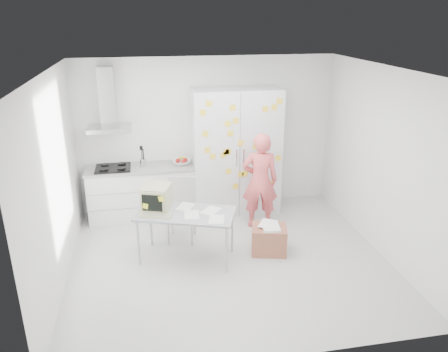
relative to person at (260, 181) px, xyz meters
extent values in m
cube|color=silver|center=(-0.70, -0.97, -0.81)|extent=(4.50, 4.00, 0.02)
cube|color=white|center=(-0.70, 1.03, 0.55)|extent=(4.50, 0.02, 2.70)
cube|color=white|center=(-2.95, -0.97, 0.55)|extent=(0.02, 4.00, 2.70)
cube|color=white|center=(1.55, -0.97, 0.55)|extent=(0.02, 4.00, 2.70)
cube|color=white|center=(-0.70, -0.97, 1.90)|extent=(4.50, 4.00, 0.02)
cube|color=white|center=(-1.90, 0.73, -0.36)|extent=(1.80, 0.60, 0.88)
cube|color=gray|center=(-1.90, 0.43, -0.22)|extent=(1.76, 0.01, 0.01)
cube|color=gray|center=(-1.90, 0.43, -0.50)|extent=(1.76, 0.01, 0.01)
cube|color=#9E9E99|center=(-1.90, 0.73, 0.10)|extent=(1.84, 0.63, 0.04)
cube|color=black|center=(-2.35, 0.73, 0.12)|extent=(0.58, 0.50, 0.03)
cylinder|color=black|center=(-2.49, 0.61, 0.15)|extent=(0.14, 0.14, 0.02)
cylinder|color=black|center=(-2.21, 0.61, 0.15)|extent=(0.14, 0.14, 0.02)
cylinder|color=black|center=(-2.49, 0.85, 0.15)|extent=(0.14, 0.14, 0.02)
cylinder|color=black|center=(-2.21, 0.85, 0.15)|extent=(0.14, 0.14, 0.02)
cylinder|color=silver|center=(-1.85, 0.73, 0.19)|extent=(0.10, 0.10, 0.14)
cylinder|color=black|center=(-1.87, 0.74, 0.29)|extent=(0.01, 0.01, 0.30)
cylinder|color=black|center=(-1.84, 0.72, 0.29)|extent=(0.01, 0.01, 0.30)
cylinder|color=black|center=(-1.85, 0.75, 0.29)|extent=(0.01, 0.01, 0.30)
cube|color=black|center=(-1.87, 0.74, 0.45)|extent=(0.05, 0.01, 0.07)
imported|color=white|center=(-1.20, 0.73, 0.15)|extent=(0.31, 0.31, 0.08)
sphere|color=#B2140F|center=(-1.26, 0.75, 0.18)|extent=(0.08, 0.08, 0.08)
sphere|color=#B2140F|center=(-1.17, 0.68, 0.18)|extent=(0.08, 0.08, 0.08)
sphere|color=#B2140F|center=(-1.13, 0.77, 0.18)|extent=(0.08, 0.08, 0.08)
cylinder|color=yellow|center=(-1.22, 0.75, 0.23)|extent=(0.09, 0.17, 0.10)
cylinder|color=yellow|center=(-1.20, 0.75, 0.23)|extent=(0.04, 0.17, 0.10)
cylinder|color=yellow|center=(-1.17, 0.75, 0.23)|extent=(0.08, 0.17, 0.10)
cube|color=silver|center=(-2.35, 0.78, 0.80)|extent=(0.70, 0.48, 0.07)
cube|color=silver|center=(-2.35, 0.90, 1.30)|extent=(0.26, 0.24, 0.95)
cube|color=silver|center=(-0.25, 0.71, 0.30)|extent=(1.50, 0.65, 2.20)
cube|color=slate|center=(-0.25, 0.38, 0.30)|extent=(0.01, 0.01, 2.16)
cube|color=silver|center=(-0.31, 0.37, 0.30)|extent=(0.02, 0.02, 0.30)
cube|color=silver|center=(-0.19, 0.37, 0.30)|extent=(0.02, 0.02, 0.30)
cube|color=yellow|center=(0.16, 0.37, 1.10)|extent=(0.10, 0.00, 0.10)
cube|color=yellow|center=(0.31, 0.37, 1.12)|extent=(0.12, 0.00, 0.12)
cube|color=yellow|center=(0.41, 0.37, 0.25)|extent=(0.12, 0.00, 0.12)
cube|color=yellow|center=(-0.49, 0.37, 0.41)|extent=(0.10, 0.00, 0.10)
cube|color=yellow|center=(-0.24, 0.37, 0.55)|extent=(0.12, 0.00, 0.12)
cube|color=yellow|center=(0.12, 0.37, 0.05)|extent=(0.12, 0.00, 0.12)
cube|color=yellow|center=(-0.45, 0.37, 0.06)|extent=(0.10, 0.00, 0.10)
cube|color=yellow|center=(-0.38, 0.37, 1.15)|extent=(0.12, 0.00, 0.12)
cube|color=yellow|center=(-0.16, 0.37, 0.01)|extent=(0.12, 0.00, 0.12)
cube|color=yellow|center=(0.15, 0.37, 0.39)|extent=(0.12, 0.00, 0.12)
cube|color=yellow|center=(0.03, 0.37, 0.14)|extent=(0.10, 0.00, 0.10)
cube|color=yellow|center=(-0.47, 0.37, 0.88)|extent=(0.12, 0.00, 0.12)
cube|color=yellow|center=(-0.71, 0.37, 0.34)|extent=(0.10, 0.00, 0.10)
cube|color=yellow|center=(-0.80, 0.37, 0.46)|extent=(0.10, 0.00, 0.10)
cube|color=yellow|center=(-0.87, 0.37, 1.08)|extent=(0.11, 0.00, 0.11)
cube|color=yellow|center=(-0.32, 0.37, -0.22)|extent=(0.10, 0.00, 0.10)
cube|color=yellow|center=(-0.45, 0.37, 0.41)|extent=(0.11, 0.00, 0.11)
cube|color=yellow|center=(0.28, 0.37, -0.21)|extent=(0.11, 0.00, 0.11)
cube|color=yellow|center=(0.39, 0.37, 1.22)|extent=(0.10, 0.00, 0.10)
cube|color=yellow|center=(-0.42, 0.37, 0.72)|extent=(0.10, 0.00, 0.10)
cube|color=yellow|center=(-0.54, 0.37, 0.36)|extent=(0.11, 0.00, 0.11)
cube|color=yellow|center=(-0.07, 0.37, -0.29)|extent=(0.10, 0.00, 0.10)
cube|color=yellow|center=(-0.77, 0.37, 1.22)|extent=(0.10, 0.00, 0.10)
cube|color=yellow|center=(-0.83, 0.37, 0.74)|extent=(0.12, 0.00, 0.12)
cube|color=yellow|center=(0.05, 0.37, -0.04)|extent=(0.11, 0.00, 0.11)
cube|color=yellow|center=(-0.33, 0.37, 0.93)|extent=(0.11, 0.00, 0.11)
cube|color=yellow|center=(0.01, 0.37, 0.48)|extent=(0.11, 0.00, 0.11)
cube|color=yellow|center=(-0.23, 0.37, -0.01)|extent=(0.11, 0.00, 0.11)
imported|color=#EB5B5D|center=(0.00, 0.00, 0.00)|extent=(0.65, 0.48, 1.61)
cube|color=#989BA2|center=(-1.30, -0.82, -0.08)|extent=(1.51, 1.10, 0.03)
cylinder|color=#ADACB1|center=(-1.98, -0.88, -0.45)|extent=(0.04, 0.04, 0.70)
cylinder|color=#ADACB1|center=(-0.81, -1.30, -0.45)|extent=(0.04, 0.04, 0.70)
cylinder|color=#ADACB1|center=(-1.79, -0.35, -0.45)|extent=(0.04, 0.04, 0.70)
cylinder|color=#ADACB1|center=(-0.62, -0.76, -0.45)|extent=(0.04, 0.04, 0.70)
cube|color=#C0BE8E|center=(-1.69, -0.60, 0.11)|extent=(0.48, 0.49, 0.35)
cube|color=#C0BE8E|center=(-1.75, -0.80, 0.11)|extent=(0.34, 0.13, 0.31)
cube|color=black|center=(-1.76, -0.81, 0.11)|extent=(0.28, 0.10, 0.24)
cube|color=yellow|center=(-1.85, -0.78, 0.06)|extent=(0.09, 0.03, 0.09)
cube|color=yellow|center=(-1.63, -0.86, 0.18)|extent=(0.09, 0.03, 0.09)
cube|color=#C0BE8E|center=(-1.72, -0.86, -0.06)|extent=(0.45, 0.28, 0.02)
cube|color=gray|center=(-1.72, -0.86, -0.04)|extent=(0.40, 0.23, 0.01)
cube|color=silver|center=(-1.22, -0.90, -0.07)|extent=(0.23, 0.31, 0.00)
cube|color=silver|center=(-0.94, -0.83, -0.07)|extent=(0.34, 0.35, 0.00)
cube|color=silver|center=(-0.91, -1.12, -0.06)|extent=(0.27, 0.33, 0.00)
cube|color=silver|center=(-1.28, -0.62, -0.07)|extent=(0.32, 0.35, 0.00)
cube|color=#ACACAA|center=(-1.32, -0.25, -0.32)|extent=(0.54, 0.54, 0.04)
cube|color=#ACACAA|center=(-1.27, -0.05, -0.06)|extent=(0.42, 0.13, 0.49)
cylinder|color=#A7A9AC|center=(-1.54, -0.38, -0.58)|extent=(0.04, 0.04, 0.46)
cylinder|color=#A7A9AC|center=(-1.18, -0.47, -0.58)|extent=(0.04, 0.04, 0.46)
cylinder|color=#A7A9AC|center=(-1.45, -0.03, -0.58)|extent=(0.04, 0.04, 0.46)
cylinder|color=#A7A9AC|center=(-1.10, -0.11, -0.58)|extent=(0.04, 0.04, 0.46)
cube|color=#A86348|center=(-0.07, -0.86, -0.60)|extent=(0.60, 0.52, 0.41)
cube|color=white|center=(-0.06, -0.89, -0.38)|extent=(0.29, 0.36, 0.04)
cube|color=white|center=(-0.09, -0.81, -0.36)|extent=(0.34, 0.37, 0.00)
camera|label=1|loc=(-1.79, -6.39, 2.57)|focal=35.00mm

